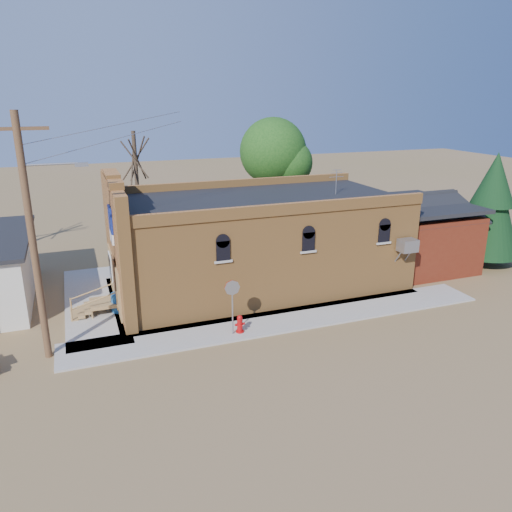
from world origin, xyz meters
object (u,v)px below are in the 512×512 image
object	(u,v)px
utility_pole	(33,235)
brick_bar	(253,242)
stop_sign	(232,293)
fire_hydrant	(240,324)
trash_barrel	(118,302)

from	to	relation	value
utility_pole	brick_bar	bearing A→B (deg)	23.69
utility_pole	stop_sign	xyz separation A→B (m)	(7.03, -0.79, -2.88)
fire_hydrant	trash_barrel	xyz separation A→B (m)	(-4.51, 3.90, 0.07)
utility_pole	stop_sign	world-z (taller)	utility_pole
brick_bar	stop_sign	xyz separation A→B (m)	(-2.76, -5.08, -0.45)
brick_bar	stop_sign	bearing A→B (deg)	-118.46
brick_bar	fire_hydrant	bearing A→B (deg)	-115.75
brick_bar	utility_pole	distance (m)	10.96
brick_bar	stop_sign	distance (m)	5.80
stop_sign	utility_pole	bearing A→B (deg)	-162.11
brick_bar	trash_barrel	world-z (taller)	brick_bar
utility_pole	stop_sign	size ratio (longest dim) A/B	3.83
brick_bar	utility_pole	bearing A→B (deg)	-156.31
brick_bar	utility_pole	size ratio (longest dim) A/B	1.82
utility_pole	trash_barrel	distance (m)	6.00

